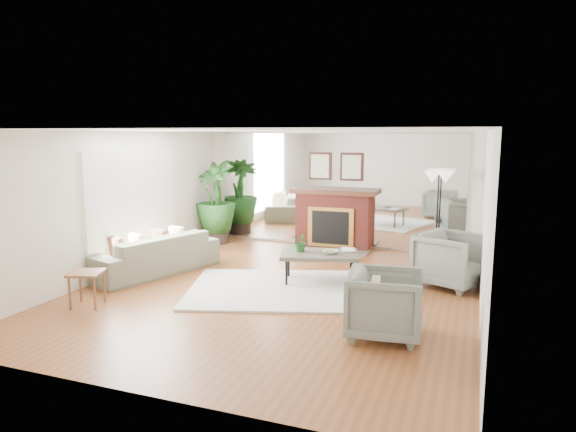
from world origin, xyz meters
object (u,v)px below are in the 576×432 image
at_px(floor_lamp, 439,184).
at_px(side_table, 87,277).
at_px(armchair_back, 451,260).
at_px(sofa, 153,254).
at_px(fireplace, 333,218).
at_px(coffee_table, 320,255).
at_px(armchair_front, 385,304).
at_px(potted_ficus, 216,200).

bearing_deg(floor_lamp, side_table, -133.28).
bearing_deg(floor_lamp, armchair_back, -79.04).
relative_size(sofa, side_table, 4.20).
distance_m(fireplace, coffee_table, 2.68).
bearing_deg(fireplace, floor_lamp, -4.20).
height_order(sofa, armchair_front, armchair_front).
relative_size(fireplace, armchair_front, 2.28).
bearing_deg(fireplace, sofa, -128.77).
bearing_deg(armchair_front, armchair_back, -20.94).
height_order(armchair_back, floor_lamp, floor_lamp).
height_order(fireplace, potted_ficus, fireplace).
relative_size(side_table, potted_ficus, 0.30).
relative_size(armchair_back, side_table, 1.72).
bearing_deg(fireplace, coffee_table, -79.28).
bearing_deg(sofa, armchair_back, 119.03).
height_order(sofa, armchair_back, armchair_back).
distance_m(coffee_table, armchair_back, 2.11).
xyz_separation_m(fireplace, sofa, (-2.45, -3.05, -0.31)).
xyz_separation_m(sofa, side_table, (0.16, -1.84, 0.08)).
relative_size(armchair_front, side_table, 1.59).
distance_m(side_table, potted_ficus, 4.51).
height_order(armchair_back, armchair_front, armchair_back).
height_order(fireplace, armchair_back, fireplace).
bearing_deg(sofa, floor_lamp, 140.12).
height_order(coffee_table, potted_ficus, potted_ficus).
height_order(coffee_table, armchair_back, armchair_back).
distance_m(sofa, potted_ficus, 2.71).
bearing_deg(armchair_front, potted_ficus, 41.30).
distance_m(sofa, side_table, 1.85).
distance_m(coffee_table, side_table, 3.59).
bearing_deg(potted_ficus, armchair_back, -17.87).
distance_m(coffee_table, armchair_front, 2.36).
xyz_separation_m(armchair_back, armchair_front, (-0.64, -2.45, -0.03)).
relative_size(armchair_front, floor_lamp, 0.52).
bearing_deg(potted_ficus, sofa, -86.73).
distance_m(side_table, floor_lamp, 6.58).
height_order(fireplace, coffee_table, fireplace).
height_order(armchair_front, side_table, armchair_front).
relative_size(potted_ficus, floor_lamp, 1.07).
distance_m(armchair_back, potted_ficus, 5.42).
distance_m(fireplace, floor_lamp, 2.32).
distance_m(coffee_table, potted_ficus, 3.84).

